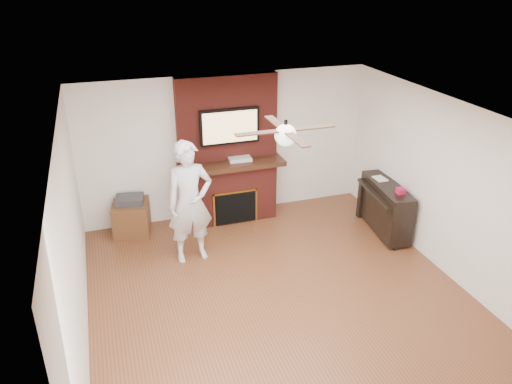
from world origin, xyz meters
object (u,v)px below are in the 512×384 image
object	(u,v)px
fireplace	(230,164)
piano	(385,207)
person	(190,203)
side_table	(132,216)

from	to	relation	value
fireplace	piano	bearing A→B (deg)	-29.96
fireplace	person	bearing A→B (deg)	-128.79
fireplace	piano	xyz separation A→B (m)	(2.29, -1.32, -0.54)
fireplace	side_table	size ratio (longest dim) A/B	3.74
fireplace	side_table	distance (m)	1.86
person	piano	xyz separation A→B (m)	(3.21, -0.17, -0.48)
fireplace	side_table	world-z (taller)	fireplace
fireplace	piano	distance (m)	2.70
piano	side_table	bearing A→B (deg)	169.89
side_table	piano	xyz separation A→B (m)	(4.02, -1.25, 0.15)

